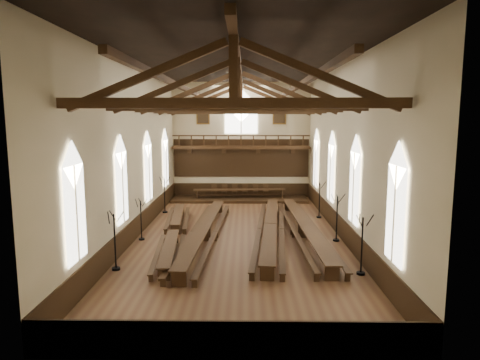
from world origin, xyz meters
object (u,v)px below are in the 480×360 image
object	(u,v)px
refectory_row_c	(271,227)
candelabrum_left_near	(115,252)
refectory_row_d	(304,226)
candelabrum_right_mid	(337,227)
dais	(240,199)
candelabrum_right_near	(361,256)
refectory_row_b	(204,229)
candelabrum_left_mid	(141,227)
refectory_row_a	(174,230)
candelabrum_right_far	(319,207)
high_table	(240,190)
candelabrum_left_far	(165,202)

from	to	relation	value
refectory_row_c	candelabrum_left_near	xyz separation A→B (m)	(-7.45, -5.75, 0.27)
refectory_row_d	candelabrum_right_mid	bearing A→B (deg)	-31.09
dais	candelabrum_right_near	xyz separation A→B (m)	(5.65, -17.47, 0.73)
refectory_row_d	refectory_row_b	bearing A→B (deg)	-172.66
refectory_row_b	candelabrum_left_mid	distance (m)	3.59
refectory_row_b	refectory_row_a	bearing A→B (deg)	175.87
candelabrum_right_far	refectory_row_d	bearing A→B (deg)	-109.52
refectory_row_b	candelabrum_right_near	size ratio (longest dim) A/B	5.39
refectory_row_a	dais	world-z (taller)	refectory_row_a
candelabrum_left_mid	candelabrum_right_mid	xyz separation A→B (m)	(11.10, -0.08, 0.09)
high_table	candelabrum_right_far	xyz separation A→B (m)	(5.65, -6.47, -0.06)
refectory_row_b	refectory_row_c	size ratio (longest dim) A/B	1.00
refectory_row_a	refectory_row_c	world-z (taller)	refectory_row_c
refectory_row_d	candelabrum_right_mid	xyz separation A→B (m)	(1.68, -1.01, 0.24)
refectory_row_d	candelabrum_right_near	size ratio (longest dim) A/B	5.40
refectory_row_b	high_table	size ratio (longest dim) A/B	1.89
dais	candelabrum_right_near	size ratio (longest dim) A/B	4.14
candelabrum_right_near	refectory_row_a	bearing A→B (deg)	148.82
candelabrum_left_far	refectory_row_d	bearing A→B (deg)	-33.30
refectory_row_d	candelabrum_right_near	distance (m)	6.48
candelabrum_left_mid	candelabrum_right_mid	bearing A→B (deg)	-0.44
refectory_row_d	candelabrum_left_near	world-z (taller)	candelabrum_left_near
candelabrum_left_near	candelabrum_right_mid	bearing A→B (deg)	23.39
refectory_row_b	candelabrum_left_far	xyz separation A→B (m)	(-3.58, 6.94, 0.24)
refectory_row_b	candelabrum_left_mid	size ratio (longest dim) A/B	6.15
refectory_row_a	candelabrum_right_near	distance (m)	10.89
high_table	candelabrum_right_near	size ratio (longest dim) A/B	2.85
refectory_row_b	candelabrum_left_near	world-z (taller)	candelabrum_left_near
high_table	candelabrum_left_near	world-z (taller)	candelabrum_left_near
refectory_row_c	dais	distance (m)	11.46
dais	candelabrum_left_mid	world-z (taller)	candelabrum_left_mid
refectory_row_a	refectory_row_d	world-z (taller)	refectory_row_d
dais	candelabrum_right_far	size ratio (longest dim) A/B	4.47
dais	high_table	world-z (taller)	high_table
refectory_row_a	high_table	distance (m)	12.39
refectory_row_b	dais	size ratio (longest dim) A/B	1.30
refectory_row_c	refectory_row_d	bearing A→B (deg)	1.94
refectory_row_c	candelabrum_left_far	xyz separation A→B (m)	(-7.45, 6.26, 0.24)
high_table	candelabrum_right_far	world-z (taller)	candelabrum_right_far
candelabrum_left_mid	candelabrum_left_far	world-z (taller)	candelabrum_left_far
refectory_row_b	candelabrum_left_mid	xyz separation A→B (m)	(-3.58, -0.18, 0.16)
refectory_row_d	candelabrum_left_mid	xyz separation A→B (m)	(-9.42, -0.93, 0.15)
refectory_row_c	refectory_row_d	distance (m)	1.97
candelabrum_left_far	refectory_row_c	bearing A→B (deg)	-40.02
refectory_row_c	high_table	size ratio (longest dim) A/B	1.90
candelabrum_right_near	candelabrum_right_far	size ratio (longest dim) A/B	1.08
candelabrum_right_mid	candelabrum_left_near	bearing A→B (deg)	-156.61
high_table	candelabrum_right_mid	size ratio (longest dim) A/B	2.89
candelabrum_left_near	candelabrum_left_far	xyz separation A→B (m)	(0.00, 12.00, -0.02)
refectory_row_b	candelabrum_left_near	distance (m)	6.21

